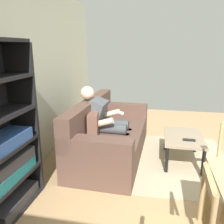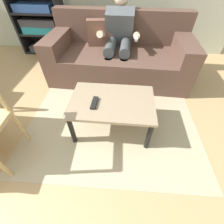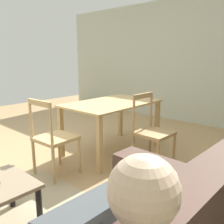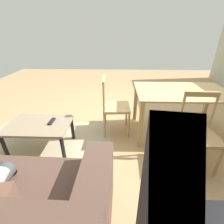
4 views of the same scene
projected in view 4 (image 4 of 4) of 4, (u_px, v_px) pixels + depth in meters
ground_plane at (123, 119)px, 3.14m from camera, size 8.52×8.52×0.00m
coffee_table at (39, 128)px, 2.22m from camera, size 0.85×0.56×0.41m
tv_remote at (52, 121)px, 2.23m from camera, size 0.06×0.17×0.02m
dining_table at (181, 97)px, 2.45m from camera, size 1.39×0.86×0.75m
dining_chair_near_wall at (198, 134)px, 1.92m from camera, size 0.43×0.43×0.93m
dining_chair_facing_couch at (114, 107)px, 2.56m from camera, size 0.44×0.44×0.93m
area_rug at (44, 147)px, 2.38m from camera, size 2.03×1.45×0.01m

